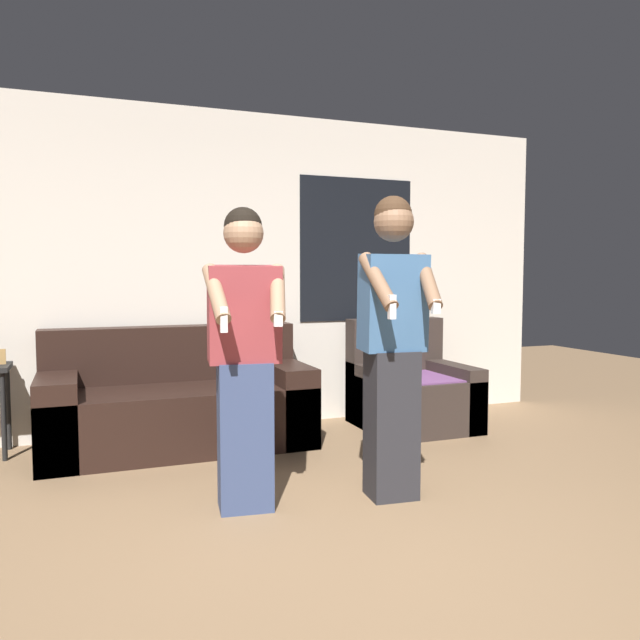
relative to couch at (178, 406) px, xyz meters
The scene contains 6 objects.
ground_plane 2.61m from the couch, 77.41° to the right, with size 14.00×14.00×0.00m, color #846647.
wall_back 1.28m from the couch, 38.89° to the left, with size 6.04×0.07×2.70m.
couch is the anchor object (origin of this frame).
armchair 1.98m from the couch, ahead, with size 0.89×0.90×0.93m.
person_left 1.55m from the couch, 83.41° to the right, with size 0.46×0.50×1.69m.
person_right 1.97m from the couch, 56.98° to the right, with size 0.43×0.49×1.78m.
Camera 1 is at (-1.24, -2.27, 1.32)m, focal length 35.00 mm.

